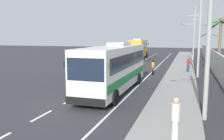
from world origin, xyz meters
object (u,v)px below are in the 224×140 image
Objects in this scene: pedestrian_near_kerb at (188,65)px; pedestrian_midwalk at (176,119)px; utility_pole_distant at (194,35)px; coach_bus_far_lane at (139,48)px; motorcycle_beside_bus at (153,68)px; utility_pole_mid at (200,29)px; palm_nearest at (208,39)px; coach_bus_foreground at (114,66)px; utility_pole_nearest at (208,34)px; palm_second at (220,34)px; utility_pole_far at (194,33)px.

pedestrian_midwalk reaches higher than pedestrian_near_kerb.
pedestrian_midwalk is 0.21× the size of utility_pole_distant.
motorcycle_beside_bus is (5.48, -19.05, -1.33)m from coach_bus_far_lane.
utility_pole_mid reaches higher than pedestrian_near_kerb.
utility_pole_distant is (0.90, 25.14, 3.63)m from pedestrian_near_kerb.
coach_bus_far_lane is 1.13× the size of utility_pole_mid.
palm_nearest is at bearing -68.41° from utility_pole_distant.
utility_pole_distant is at bearing -169.00° from pedestrian_midwalk.
coach_bus_foreground is 29.25m from coach_bus_far_lane.
utility_pole_nearest is at bearing -94.05° from palm_nearest.
motorcycle_beside_bus is at bearing -100.14° from utility_pole_distant.
utility_pole_distant reaches higher than pedestrian_near_kerb.
utility_pole_nearest is (4.75, -14.94, 3.79)m from motorcycle_beside_bus.
palm_nearest is (7.27, 20.62, 3.16)m from motorcycle_beside_bus.
coach_bus_foreground is 12.97m from pedestrian_near_kerb.
utility_pole_distant is at bearing 95.24° from palm_second.
palm_second is at bearing -90.38° from palm_nearest.
palm_nearest is at bearing 89.62° from palm_second.
pedestrian_near_kerb is at bearing -92.04° from utility_pole_distant.
utility_pole_far is at bearing -31.52° from coach_bus_far_lane.
coach_bus_far_lane is 1.74× the size of palm_second.
utility_pole_far reaches higher than coach_bus_foreground.
utility_pole_nearest is at bearing -90.08° from utility_pole_distant.
utility_pole_mid is at bearing -171.94° from pedestrian_midwalk.
motorcycle_beside_bus is 0.22× the size of utility_pole_far.
pedestrian_near_kerb is 0.19× the size of utility_pole_distant.
motorcycle_beside_bus is at bearing -156.68° from pedestrian_midwalk.
motorcycle_beside_bus is at bearing -109.24° from utility_pole_far.
utility_pole_mid reaches higher than utility_pole_nearest.
coach_bus_foreground is at bearing -99.97° from utility_pole_distant.
pedestrian_near_kerb is 0.19× the size of utility_pole_far.
utility_pole_mid is 27.86m from utility_pole_distant.
pedestrian_near_kerb is (3.91, 1.71, 0.35)m from motorcycle_beside_bus.
palm_second is (-0.13, -19.27, 0.72)m from palm_nearest.
utility_pole_distant is 25.61m from palm_second.
coach_bus_foreground is 37.47m from utility_pole_distant.
utility_pole_nearest reaches higher than coach_bus_far_lane.
coach_bus_far_lane is at bearing 117.34° from utility_pole_mid.
utility_pole_nearest is (10.23, -33.99, 2.45)m from coach_bus_far_lane.
pedestrian_near_kerb is 0.20× the size of utility_pole_nearest.
utility_pole_nearest is 0.93× the size of utility_pole_far.
motorcycle_beside_bus is 1.07× the size of pedestrian_midwalk.
utility_pole_nearest is 0.85× the size of utility_pole_mid.
utility_pole_distant is at bearing 37.21° from coach_bus_far_lane.
utility_pole_nearest is 1.31× the size of palm_second.
coach_bus_far_lane is 19.86m from motorcycle_beside_bus.
palm_second is (2.25, 2.36, -0.52)m from utility_pole_mid.
palm_second is at bearing 46.43° from utility_pole_mid.
motorcycle_beside_bus is 22.09m from palm_nearest.
palm_second reaches higher than palm_nearest.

